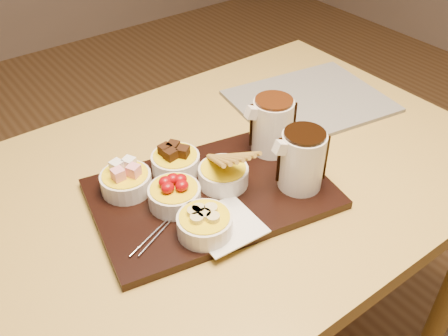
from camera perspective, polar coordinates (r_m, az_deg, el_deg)
dining_table at (r=1.12m, az=-0.06°, el=-4.45°), size 1.20×0.80×0.75m
serving_board at (r=0.99m, az=-1.39°, el=-2.96°), size 0.51×0.38×0.02m
napkin at (r=0.91m, az=0.11°, el=-6.53°), size 0.13×0.13×0.00m
bowl_marshmallows at (r=0.99m, az=-11.11°, el=-1.62°), size 0.10×0.10×0.04m
bowl_cake at (r=1.03m, az=-5.54°, el=0.55°), size 0.10×0.10×0.04m
bowl_strawberries at (r=0.95m, az=-5.67°, el=-3.24°), size 0.10×0.10×0.04m
bowl_biscotti at (r=0.99m, az=-0.08°, el=-0.90°), size 0.10×0.10×0.04m
bowl_bananas at (r=0.89m, az=-2.22°, el=-6.52°), size 0.10×0.10×0.04m
pitcher_dark_chocolate at (r=0.98m, az=8.88°, el=0.82°), size 0.10×0.10×0.12m
pitcher_milk_chocolate at (r=1.07m, az=5.54°, el=4.77°), size 0.10×0.10×0.12m
fondue_skewers at (r=0.94m, az=-5.63°, el=-5.02°), size 0.12×0.25×0.01m
newspaper at (r=1.31m, az=9.79°, el=7.53°), size 0.42×0.35×0.01m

